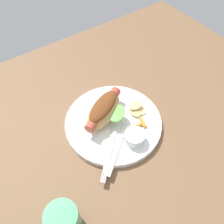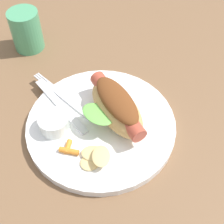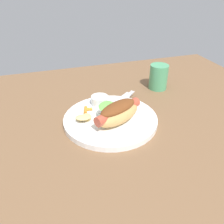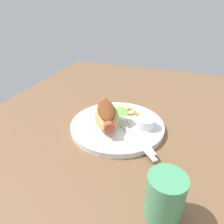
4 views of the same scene
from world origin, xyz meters
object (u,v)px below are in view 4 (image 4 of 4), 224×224
carrot_garnish (140,116)px  drinking_cup (165,197)px  sauce_ramekin (146,123)px  fork (136,140)px  chips_pile (127,110)px  hot_dog (106,115)px  knife (140,136)px  plate (117,126)px

carrot_garnish → drinking_cup: drinking_cup is taller
sauce_ramekin → carrot_garnish: bearing=29.6°
drinking_cup → fork: bearing=27.8°
carrot_garnish → chips_pile: bearing=68.7°
chips_pile → drinking_cup: 34.23cm
sauce_ramekin → chips_pile: bearing=47.8°
hot_dog → sauce_ramekin: 11.20cm
chips_pile → knife: bearing=-149.9°
hot_dog → chips_pile: bearing=130.9°
sauce_ramekin → knife: bearing=173.1°
sauce_ramekin → drinking_cup: drinking_cup is taller
hot_dog → sauce_ramekin: bearing=74.9°
hot_dog → fork: (-4.77, -9.84, -2.84)cm
sauce_ramekin → chips_pile: 9.80cm
plate → carrot_garnish: 7.93cm
chips_pile → drinking_cup: bearing=-153.6°
knife → hot_dog: bearing=-141.5°
plate → carrot_garnish: (5.71, -5.36, 1.26)cm
chips_pile → sauce_ramekin: bearing=-132.2°
plate → chips_pile: (7.48, -0.83, 1.59)cm
carrot_garnish → drinking_cup: 30.83cm
plate → knife: size_ratio=1.67×
hot_dog → chips_pile: (8.88, -3.58, -2.25)cm
hot_dog → fork: bearing=37.0°
carrot_garnish → knife: bearing=-167.7°
plate → sauce_ramekin: size_ratio=5.02×
chips_pile → plate: bearing=173.7°
plate → sauce_ramekin: 8.41cm
plate → knife: bearing=-118.2°
knife → chips_pile: bearing=172.9°
plate → fork: size_ratio=2.17×
carrot_garnish → drinking_cup: bearing=-159.7°
hot_dog → knife: hot_dog is taller
knife → drinking_cup: size_ratio=1.79×
fork → hot_dog: bearing=-160.6°
sauce_ramekin → fork: (-7.09, 0.99, -1.18)cm
plate → sauce_ramekin: bearing=-83.5°
plate → hot_dog: hot_dog is taller
hot_dog → chips_pile: size_ratio=2.81×
fork → drinking_cup: 19.34cm
sauce_ramekin → plate: bearing=96.5°
fork → sauce_ramekin: bearing=127.4°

